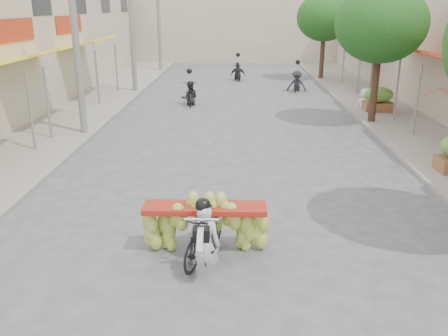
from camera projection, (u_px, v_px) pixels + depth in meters
sidewalk_left at (69, 115)px, 19.97m from camera, size 4.00×60.00×0.12m
sidewalk_right at (403, 117)px, 19.62m from camera, size 4.00×60.00×0.12m
far_building at (236, 18)px, 40.45m from camera, size 20.00×6.00×7.00m
utility_pole_mid at (74, 18)px, 15.82m from camera, size 0.60×0.24×8.00m
utility_pole_far at (131, 14)px, 24.33m from camera, size 0.60×0.24×8.00m
utility_pole_back at (158, 12)px, 32.85m from camera, size 0.60×0.24×8.00m
street_tree_mid at (381, 24)px, 17.51m from camera, size 3.40×3.40×5.25m
street_tree_far at (325, 17)px, 28.87m from camera, size 3.40×3.40×5.25m
produce_crate_far at (379, 97)px, 20.38m from camera, size 1.20×0.88×1.16m
banana_motorbike at (204, 222)px, 8.58m from camera, size 2.27×1.85×2.10m
pedestrian at (366, 88)px, 21.13m from camera, size 0.82×0.50×1.64m
bg_motorbike_a at (190, 90)px, 22.15m from camera, size 0.86×1.83×1.95m
bg_motorbike_b at (297, 76)px, 25.72m from camera, size 1.14×1.94×1.95m
bg_motorbike_c at (238, 68)px, 29.55m from camera, size 0.99×1.63×1.95m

